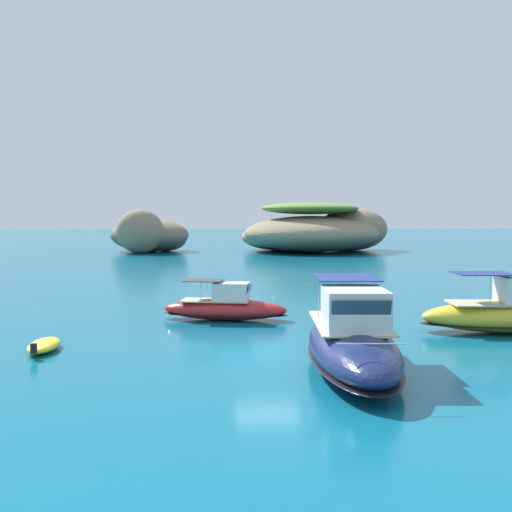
{
  "coord_description": "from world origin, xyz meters",
  "views": [
    {
      "loc": [
        -2.39,
        -23.95,
        5.34
      ],
      "look_at": [
        0.7,
        13.81,
        2.82
      ],
      "focal_mm": 44.27,
      "sensor_mm": 36.0,
      "label": 1
    }
  ],
  "objects_px": {
    "islet_large": "(314,232)",
    "islet_small": "(149,236)",
    "dinghy_tender": "(44,345)",
    "motorboat_navy": "(352,342)",
    "motorboat_red": "(226,307)"
  },
  "relations": [
    {
      "from": "islet_large",
      "to": "islet_small",
      "type": "bearing_deg",
      "value": 179.63
    },
    {
      "from": "islet_small",
      "to": "motorboat_red",
      "type": "xyz_separation_m",
      "value": [
        8.87,
        -58.76,
        -1.66
      ]
    },
    {
      "from": "islet_large",
      "to": "dinghy_tender",
      "type": "bearing_deg",
      "value": -108.73
    },
    {
      "from": "motorboat_navy",
      "to": "dinghy_tender",
      "type": "relative_size",
      "value": 3.53
    },
    {
      "from": "motorboat_red",
      "to": "dinghy_tender",
      "type": "distance_m",
      "value": 9.9
    },
    {
      "from": "islet_large",
      "to": "islet_small",
      "type": "xyz_separation_m",
      "value": [
        -23.67,
        0.15,
        -0.42
      ]
    },
    {
      "from": "motorboat_red",
      "to": "motorboat_navy",
      "type": "xyz_separation_m",
      "value": [
        3.97,
        -10.63,
        0.32
      ]
    },
    {
      "from": "islet_small",
      "to": "motorboat_navy",
      "type": "height_order",
      "value": "islet_small"
    },
    {
      "from": "islet_small",
      "to": "dinghy_tender",
      "type": "relative_size",
      "value": 5.85
    },
    {
      "from": "islet_small",
      "to": "motorboat_navy",
      "type": "relative_size",
      "value": 1.66
    },
    {
      "from": "dinghy_tender",
      "to": "islet_large",
      "type": "bearing_deg",
      "value": 71.27
    },
    {
      "from": "motorboat_navy",
      "to": "dinghy_tender",
      "type": "distance_m",
      "value": 11.99
    },
    {
      "from": "islet_small",
      "to": "dinghy_tender",
      "type": "xyz_separation_m",
      "value": [
        1.55,
        -65.41,
        -2.08
      ]
    },
    {
      "from": "islet_large",
      "to": "dinghy_tender",
      "type": "height_order",
      "value": "islet_large"
    },
    {
      "from": "islet_small",
      "to": "motorboat_red",
      "type": "bearing_deg",
      "value": -81.41
    }
  ]
}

